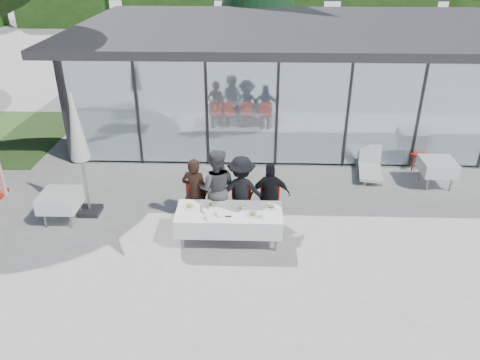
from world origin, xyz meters
The scene contains 25 objects.
ground centered at (0.00, 0.00, 0.00)m, with size 90.00×90.00×0.00m, color #A4A19B.
pavilion centered at (2.00, 8.16, 2.15)m, with size 14.80×8.80×3.44m.
dining_table centered at (-0.10, 0.17, 0.54)m, with size 2.26×0.96×0.75m.
diner_a centered at (-0.91, 0.89, 0.82)m, with size 0.60×0.60×1.63m, color black.
diner_chair_a centered at (-0.91, 0.92, 0.54)m, with size 0.44×0.44×0.97m.
diner_b centered at (-0.42, 0.89, 0.92)m, with size 0.90×0.90×1.85m, color #535353.
diner_chair_b centered at (-0.42, 0.92, 0.54)m, with size 0.44×0.44×0.97m.
diner_c centered at (0.14, 0.89, 0.84)m, with size 1.09×1.09×1.69m, color black.
diner_chair_c centered at (0.14, 0.92, 0.54)m, with size 0.44×0.44×0.97m.
diner_d centered at (0.79, 0.89, 0.77)m, with size 0.90×0.90×1.54m, color black.
diner_chair_d centered at (0.79, 0.92, 0.54)m, with size 0.44×0.44×0.97m.
plate_a centered at (-0.96, 0.32, 0.77)m, with size 0.27×0.27×0.07m.
plate_b centered at (-0.46, 0.40, 0.77)m, with size 0.27×0.27×0.07m.
plate_c centered at (0.20, 0.27, 0.77)m, with size 0.27×0.27×0.07m.
plate_d centered at (0.79, 0.34, 0.77)m, with size 0.27×0.27×0.07m.
plate_extra centered at (0.40, 0.03, 0.77)m, with size 0.27×0.27×0.07m.
juice_bottle centered at (-0.68, 0.14, 0.82)m, with size 0.06×0.06×0.15m, color #81AE48.
drinking_glasses centered at (-0.11, -0.10, 0.80)m, with size 1.22×0.22×0.10m.
folded_eyeglasses centered at (-0.10, -0.05, 0.76)m, with size 0.14×0.03×0.01m, color black.
spare_table_left centered at (-4.03, 0.85, 0.55)m, with size 0.86×0.86×0.74m.
spare_table_right centered at (5.26, 2.93, 0.55)m, with size 0.86×0.86×0.74m.
spare_chair_a centered at (5.06, 4.07, 0.54)m, with size 0.60×0.60×0.97m.
spare_chair_b centered at (4.57, 4.21, 0.54)m, with size 0.45×0.45×0.97m.
market_umbrella centered at (-3.52, 1.22, 2.01)m, with size 0.50×0.50×3.00m.
lounger centered at (3.67, 3.56, 0.26)m, with size 0.80×1.41×0.72m.
Camera 1 is at (0.41, -8.34, 5.90)m, focal length 35.00 mm.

